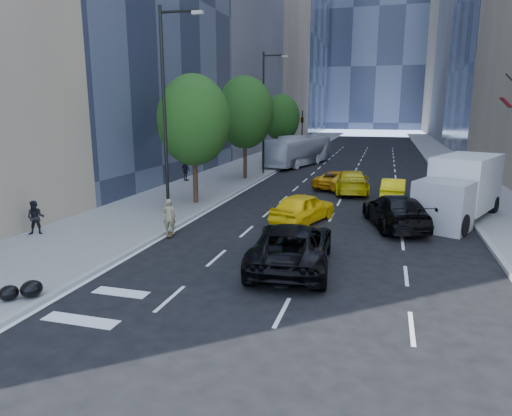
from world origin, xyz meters
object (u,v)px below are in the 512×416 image
(skateboarder, at_px, (169,219))
(black_sedan_lincoln, at_px, (292,246))
(box_truck, at_px, (460,189))
(black_sedan_mercedes, at_px, (396,211))
(city_bus, at_px, (299,150))

(skateboarder, xyz_separation_m, black_sedan_lincoln, (6.10, -2.49, 0.00))
(skateboarder, distance_m, box_truck, 14.61)
(skateboarder, bearing_deg, black_sedan_lincoln, 138.33)
(black_sedan_lincoln, xyz_separation_m, black_sedan_mercedes, (3.70, 6.92, -0.01))
(city_bus, distance_m, box_truck, 23.74)
(skateboarder, height_order, box_truck, box_truck)
(skateboarder, relative_size, city_bus, 0.15)
(city_bus, height_order, box_truck, box_truck)
(black_sedan_mercedes, distance_m, city_bus, 24.47)
(city_bus, bearing_deg, box_truck, -44.78)
(skateboarder, relative_size, box_truck, 0.22)
(black_sedan_lincoln, bearing_deg, black_sedan_mercedes, -123.20)
(black_sedan_mercedes, bearing_deg, skateboarder, 9.35)
(black_sedan_lincoln, relative_size, box_truck, 0.81)
(skateboarder, relative_size, black_sedan_mercedes, 0.29)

